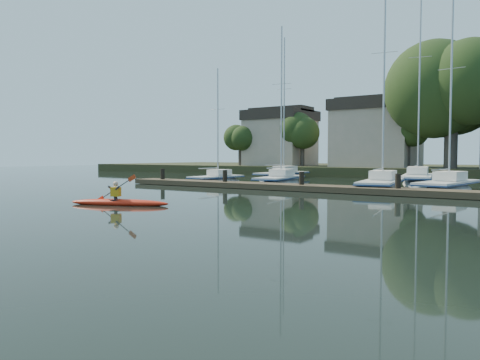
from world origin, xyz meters
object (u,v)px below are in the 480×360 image
Objects in this scene: kayak at (119,201)px; sailboat_1 at (280,186)px; sailboat_6 at (417,186)px; dock at (347,189)px; sailboat_0 at (217,184)px; sailboat_2 at (382,192)px; sailboat_3 at (447,194)px; sailboat_5 at (283,180)px.

sailboat_1 is (-1.70, 17.69, -0.36)m from kayak.
sailboat_1 is 11.25m from sailboat_6.
sailboat_0 is (-12.95, 4.24, -0.38)m from dock.
sailboat_2 is (13.87, -0.49, -0.02)m from sailboat_0.
sailboat_3 reaches higher than kayak.
sailboat_6 reaches higher than sailboat_5.
kayak is at bearing -114.95° from dock.
sailboat_0 reaches higher than kayak.
sailboat_3 is (12.23, -0.53, -0.01)m from sailboat_1.
sailboat_2 is at bearing -101.68° from sailboat_6.
kayak is at bearing -116.15° from sailboat_6.
dock is 9.14m from sailboat_1.
sailboat_6 reaches higher than sailboat_2.
kayak is 20.14m from sailboat_3.
dock is 3.88m from sailboat_2.
sailboat_5 is (-16.47, 8.56, 0.01)m from sailboat_3.
sailboat_5 reaches higher than dock.
sailboat_1 is 0.90× the size of sailboat_5.
dock is 6.68m from sailboat_3.
sailboat_1 is 12.24m from sailboat_3.
sailboat_2 reaches higher than kayak.
dock is at bearing -127.92° from sailboat_3.
sailboat_0 is 0.61× the size of sailboat_6.
sailboat_1 is at bearing -175.15° from sailboat_3.
sailboat_3 is at bearing -12.01° from sailboat_1.
sailboat_0 is at bearing 90.60° from kayak.
dock is at bearing -112.50° from sailboat_2.
sailboat_1 is 8.54m from sailboat_2.
sailboat_3 is (17.69, 0.46, -0.02)m from sailboat_0.
sailboat_1 is 1.02× the size of sailboat_3.
dock is 3.23× the size of sailboat_0.
kayak is 26.40m from sailboat_5.
dock is 12.60m from sailboat_6.
sailboat_5 is (1.22, 9.02, -0.01)m from sailboat_0.
sailboat_0 is 0.69× the size of sailboat_2.
sailboat_3 is at bearing 44.77° from dock.
sailboat_2 is (8.41, -1.48, -0.01)m from sailboat_1.
sailboat_3 is 8.68m from sailboat_6.
sailboat_5 is at bearing 131.51° from dock.
sailboat_1 is (-7.49, 5.23, -0.39)m from dock.
dock is 2.29× the size of sailboat_5.
sailboat_2 is at bearing -35.72° from sailboat_5.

